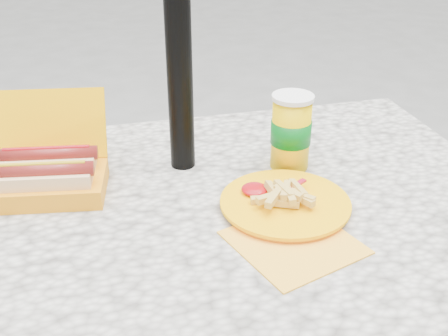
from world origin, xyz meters
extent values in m
cube|color=beige|center=(0.00, 0.00, 0.72)|extent=(1.20, 0.80, 0.05)
cylinder|color=black|center=(0.50, 0.30, 0.35)|extent=(0.07, 0.07, 0.70)
cube|color=#FFAD00|center=(-0.27, 0.11, 0.77)|extent=(0.23, 0.17, 0.04)
cube|color=#FFAD00|center=(-0.25, 0.20, 0.85)|extent=(0.22, 0.09, 0.13)
cube|color=#E8BE87|center=(-0.27, 0.07, 0.79)|extent=(0.18, 0.08, 0.04)
cylinder|color=maroon|center=(-0.27, 0.07, 0.82)|extent=(0.19, 0.06, 0.03)
cylinder|color=#B1890B|center=(-0.27, 0.07, 0.83)|extent=(0.16, 0.03, 0.01)
cube|color=#E8BE87|center=(-0.26, 0.14, 0.79)|extent=(0.18, 0.08, 0.04)
cylinder|color=maroon|center=(-0.26, 0.14, 0.82)|extent=(0.19, 0.06, 0.03)
cylinder|color=#9F080E|center=(-0.26, 0.14, 0.83)|extent=(0.16, 0.03, 0.01)
cube|color=#FDAD2A|center=(0.13, -0.16, 0.75)|extent=(0.23, 0.23, 0.00)
cylinder|color=#FFAD00|center=(0.15, -0.05, 0.76)|extent=(0.23, 0.23, 0.01)
cylinder|color=#FFAD00|center=(0.15, -0.05, 0.76)|extent=(0.24, 0.24, 0.01)
cube|color=#E8B653|center=(0.17, -0.07, 0.78)|extent=(0.05, 0.05, 0.01)
cube|color=#E8B653|center=(0.14, -0.07, 0.78)|extent=(0.06, 0.04, 0.01)
cube|color=#E8B653|center=(0.17, -0.07, 0.78)|extent=(0.04, 0.06, 0.01)
cube|color=#E8B653|center=(0.15, -0.07, 0.79)|extent=(0.02, 0.06, 0.01)
cube|color=#E8B653|center=(0.17, -0.05, 0.79)|extent=(0.02, 0.06, 0.01)
cube|color=#E8B653|center=(0.14, -0.05, 0.79)|extent=(0.02, 0.06, 0.01)
cube|color=#E8B653|center=(0.13, -0.05, 0.78)|extent=(0.05, 0.05, 0.01)
cube|color=#E8B653|center=(0.15, -0.06, 0.79)|extent=(0.04, 0.05, 0.01)
cube|color=#E8B653|center=(0.15, -0.05, 0.79)|extent=(0.04, 0.06, 0.01)
cube|color=#E8B653|center=(0.15, -0.06, 0.78)|extent=(0.06, 0.02, 0.01)
cube|color=#E8B653|center=(0.12, -0.06, 0.78)|extent=(0.06, 0.03, 0.01)
cube|color=#E8B653|center=(0.13, -0.04, 0.78)|extent=(0.02, 0.06, 0.01)
cube|color=#E8B653|center=(0.11, -0.05, 0.77)|extent=(0.06, 0.02, 0.01)
cube|color=#E8B653|center=(0.12, -0.07, 0.79)|extent=(0.05, 0.05, 0.01)
ellipsoid|color=#9F080E|center=(0.10, -0.01, 0.77)|extent=(0.05, 0.05, 0.01)
cube|color=#A81029|center=(0.16, -0.04, 0.78)|extent=(0.09, 0.06, 0.00)
cylinder|color=#FEC800|center=(0.21, 0.10, 0.82)|extent=(0.08, 0.08, 0.15)
cylinder|color=#026015|center=(0.21, 0.10, 0.83)|extent=(0.08, 0.08, 0.05)
cylinder|color=white|center=(0.21, 0.10, 0.90)|extent=(0.08, 0.08, 0.01)
camera|label=1|loc=(-0.17, -0.86, 1.29)|focal=45.00mm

